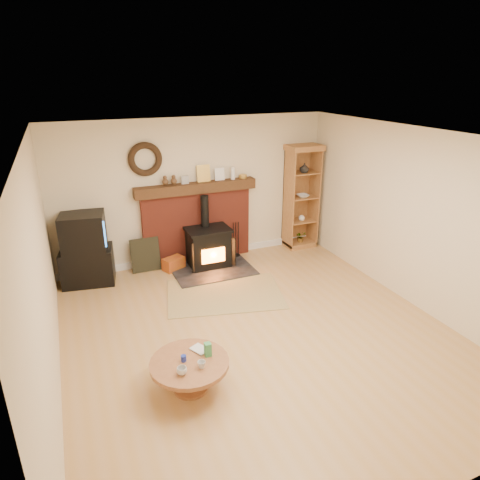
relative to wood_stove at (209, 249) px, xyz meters
name	(u,v)px	position (x,y,z in m)	size (l,w,h in m)	color
ground	(258,333)	(-0.08, -2.27, -0.35)	(5.50, 5.50, 0.00)	tan
room_shell	(256,210)	(-0.10, -2.18, 1.36)	(5.02, 5.52, 2.61)	beige
chimney_breast	(197,219)	(-0.08, 0.40, 0.45)	(2.20, 0.22, 1.78)	maroon
wood_stove	(209,249)	(0.00, 0.00, 0.00)	(1.40, 1.00, 1.28)	black
area_rug	(225,294)	(-0.12, -1.08, -0.35)	(1.79, 1.23, 0.01)	brown
tv_unit	(86,251)	(-2.06, 0.20, 0.22)	(0.90, 0.70, 1.20)	black
curio_cabinet	(301,197)	(2.01, 0.28, 0.66)	(0.65, 0.47, 2.03)	brown
firelog_box	(174,264)	(-0.63, 0.13, -0.24)	(0.36, 0.23, 0.23)	#C27A0B
leaning_painting	(145,255)	(-1.09, 0.28, -0.05)	(0.50, 0.03, 0.60)	black
fire_tools	(236,250)	(0.61, 0.23, -0.22)	(0.16, 0.16, 0.70)	black
coffee_table	(190,367)	(-1.24, -2.99, -0.05)	(0.87, 0.87, 0.53)	brown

